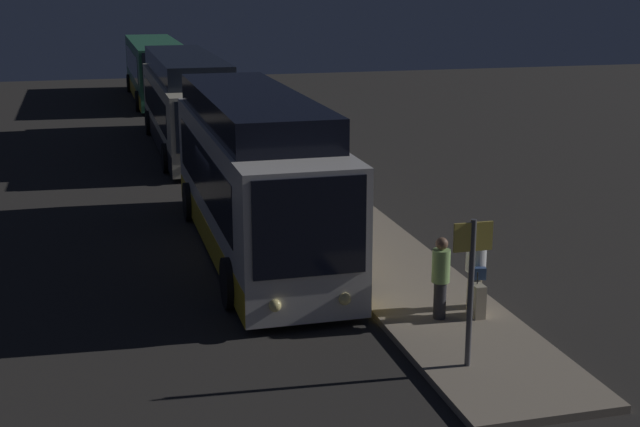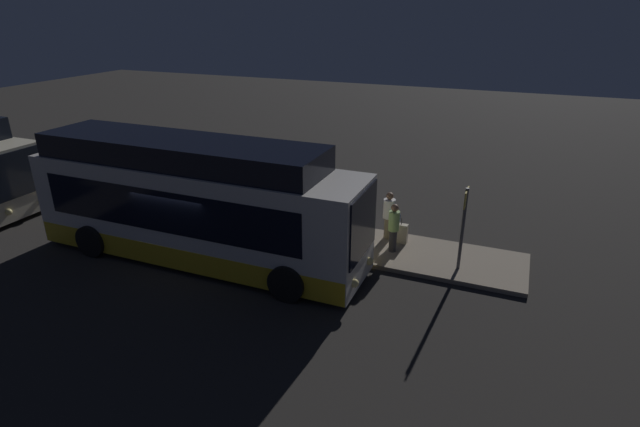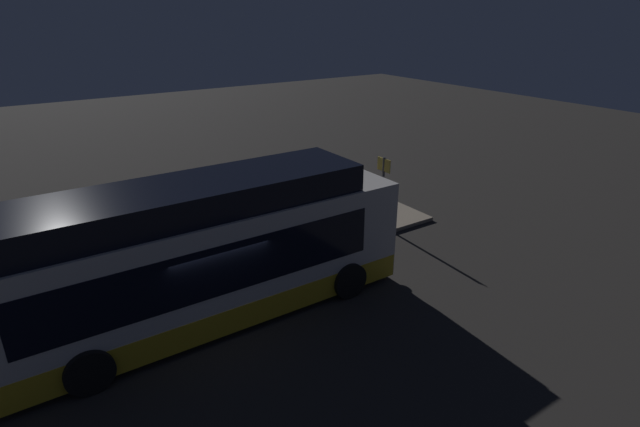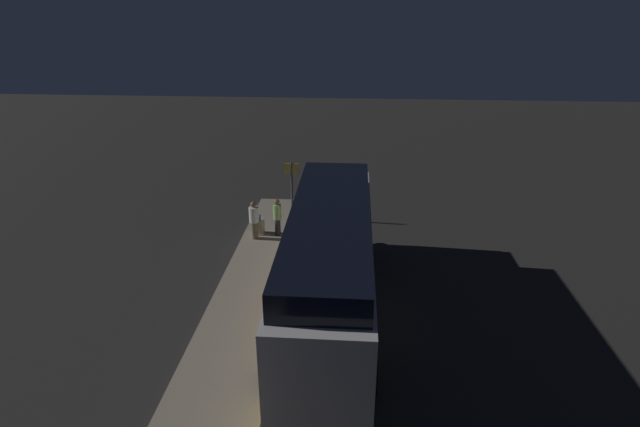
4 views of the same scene
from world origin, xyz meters
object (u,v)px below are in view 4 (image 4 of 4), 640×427
sign_post (292,182)px  bus_lead (330,269)px  suitcase (261,226)px  passenger_waiting (277,216)px  passenger_boarding (254,219)px

sign_post → bus_lead: bearing=-164.6°
bus_lead → suitcase: (5.83, 3.28, -1.30)m
suitcase → sign_post: size_ratio=0.35×
bus_lead → sign_post: 8.20m
passenger_waiting → bus_lead: bearing=143.2°
passenger_boarding → suitcase: size_ratio=1.84×
passenger_boarding → passenger_waiting: (0.39, -0.92, 0.01)m
passenger_boarding → suitcase: bearing=82.9°
sign_post → passenger_waiting: bearing=170.4°
passenger_waiting → sign_post: bearing=-70.3°
bus_lead → passenger_boarding: bus_lead is taller
suitcase → sign_post: 2.69m
passenger_boarding → sign_post: 2.96m
passenger_boarding → passenger_waiting: passenger_boarding is taller
passenger_waiting → sign_post: 2.32m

